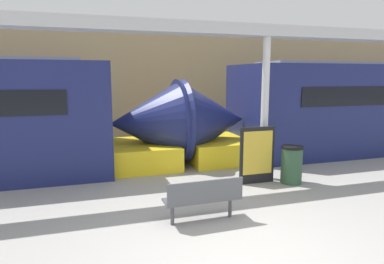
# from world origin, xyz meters

# --- Properties ---
(ground_plane) EXTENTS (60.00, 60.00, 0.00)m
(ground_plane) POSITION_xyz_m (0.00, 0.00, 0.00)
(ground_plane) COLOR #9E9B96
(station_wall) EXTENTS (56.00, 0.20, 5.00)m
(station_wall) POSITION_xyz_m (0.00, 10.47, 2.50)
(station_wall) COLOR tan
(station_wall) RESTS_ON ground_plane
(bench_near) EXTENTS (1.47, 0.48, 0.85)m
(bench_near) POSITION_xyz_m (-0.11, 1.21, 0.51)
(bench_near) COLOR #4C4F54
(bench_near) RESTS_ON ground_plane
(trash_bin) EXTENTS (0.56, 0.56, 0.96)m
(trash_bin) POSITION_xyz_m (2.84, 2.82, 0.48)
(trash_bin) COLOR #2D5138
(trash_bin) RESTS_ON ground_plane
(poster_board) EXTENTS (0.95, 0.07, 1.46)m
(poster_board) POSITION_xyz_m (1.98, 3.08, 0.74)
(poster_board) COLOR black
(poster_board) RESTS_ON ground_plane
(support_column_near) EXTENTS (0.20, 0.20, 3.69)m
(support_column_near) POSITION_xyz_m (2.35, 3.43, 1.85)
(support_column_near) COLOR silver
(support_column_near) RESTS_ON ground_plane
(canopy_beam) EXTENTS (28.00, 0.60, 0.28)m
(canopy_beam) POSITION_xyz_m (2.35, 3.43, 3.83)
(canopy_beam) COLOR #B7B7BC
(canopy_beam) RESTS_ON support_column_near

